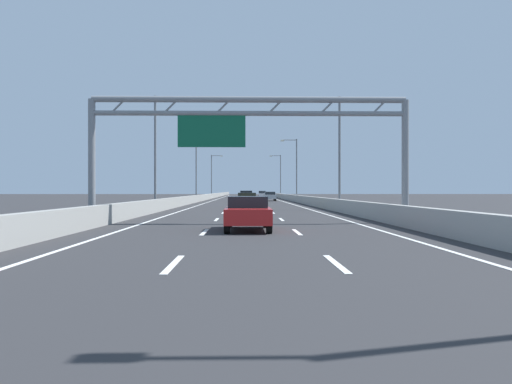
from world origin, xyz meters
The scene contains 52 objects.
ground_plane centered at (0.00, 100.00, 0.00)m, with size 260.00×260.00×0.00m, color #2D2D30.
lane_dash_left_1 centered at (-1.80, 12.50, 0.01)m, with size 0.16×3.00×0.01m, color white.
lane_dash_left_2 centered at (-1.80, 21.50, 0.01)m, with size 0.16×3.00×0.01m, color white.
lane_dash_left_3 centered at (-1.80, 30.50, 0.01)m, with size 0.16×3.00×0.01m, color white.
lane_dash_left_4 centered at (-1.80, 39.50, 0.01)m, with size 0.16×3.00×0.01m, color white.
lane_dash_left_5 centered at (-1.80, 48.50, 0.01)m, with size 0.16×3.00×0.01m, color white.
lane_dash_left_6 centered at (-1.80, 57.50, 0.01)m, with size 0.16×3.00×0.01m, color white.
lane_dash_left_7 centered at (-1.80, 66.50, 0.01)m, with size 0.16×3.00×0.01m, color white.
lane_dash_left_8 centered at (-1.80, 75.50, 0.01)m, with size 0.16×3.00×0.01m, color white.
lane_dash_left_9 centered at (-1.80, 84.50, 0.01)m, with size 0.16×3.00×0.01m, color white.
lane_dash_left_10 centered at (-1.80, 93.50, 0.01)m, with size 0.16×3.00×0.01m, color white.
lane_dash_left_11 centered at (-1.80, 102.50, 0.01)m, with size 0.16×3.00×0.01m, color white.
lane_dash_left_12 centered at (-1.80, 111.50, 0.01)m, with size 0.16×3.00×0.01m, color white.
lane_dash_left_13 centered at (-1.80, 120.50, 0.01)m, with size 0.16×3.00×0.01m, color white.
lane_dash_left_14 centered at (-1.80, 129.50, 0.01)m, with size 0.16×3.00×0.01m, color white.
lane_dash_left_15 centered at (-1.80, 138.50, 0.01)m, with size 0.16×3.00×0.01m, color white.
lane_dash_left_16 centered at (-1.80, 147.50, 0.01)m, with size 0.16×3.00×0.01m, color white.
lane_dash_left_17 centered at (-1.80, 156.50, 0.01)m, with size 0.16×3.00×0.01m, color white.
lane_dash_right_1 centered at (1.80, 12.50, 0.01)m, with size 0.16×3.00×0.01m, color white.
lane_dash_right_2 centered at (1.80, 21.50, 0.01)m, with size 0.16×3.00×0.01m, color white.
lane_dash_right_3 centered at (1.80, 30.50, 0.01)m, with size 0.16×3.00×0.01m, color white.
lane_dash_right_4 centered at (1.80, 39.50, 0.01)m, with size 0.16×3.00×0.01m, color white.
lane_dash_right_5 centered at (1.80, 48.50, 0.01)m, with size 0.16×3.00×0.01m, color white.
lane_dash_right_6 centered at (1.80, 57.50, 0.01)m, with size 0.16×3.00×0.01m, color white.
lane_dash_right_7 centered at (1.80, 66.50, 0.01)m, with size 0.16×3.00×0.01m, color white.
lane_dash_right_8 centered at (1.80, 75.50, 0.01)m, with size 0.16×3.00×0.01m, color white.
lane_dash_right_9 centered at (1.80, 84.50, 0.01)m, with size 0.16×3.00×0.01m, color white.
lane_dash_right_10 centered at (1.80, 93.50, 0.01)m, with size 0.16×3.00×0.01m, color white.
lane_dash_right_11 centered at (1.80, 102.50, 0.01)m, with size 0.16×3.00×0.01m, color white.
lane_dash_right_12 centered at (1.80, 111.50, 0.01)m, with size 0.16×3.00×0.01m, color white.
lane_dash_right_13 centered at (1.80, 120.50, 0.01)m, with size 0.16×3.00×0.01m, color white.
lane_dash_right_14 centered at (1.80, 129.50, 0.01)m, with size 0.16×3.00×0.01m, color white.
lane_dash_right_15 centered at (1.80, 138.50, 0.01)m, with size 0.16×3.00×0.01m, color white.
lane_dash_right_16 centered at (1.80, 147.50, 0.01)m, with size 0.16×3.00×0.01m, color white.
lane_dash_right_17 centered at (1.80, 156.50, 0.01)m, with size 0.16×3.00×0.01m, color white.
edge_line_left centered at (-5.25, 88.00, 0.01)m, with size 0.16×176.00×0.01m, color white.
edge_line_right centered at (5.25, 88.00, 0.01)m, with size 0.16×176.00×0.01m, color white.
barrier_left centered at (-6.90, 110.00, 0.47)m, with size 0.45×220.00×0.95m.
barrier_right centered at (6.90, 110.00, 0.47)m, with size 0.45×220.00×0.95m.
sign_gantry centered at (-0.25, 27.74, 4.84)m, with size 16.14×0.36×6.36m.
streetlamp_left_mid centered at (-7.47, 45.69, 5.40)m, with size 2.58×0.28×9.50m.
streetlamp_right_mid centered at (7.47, 45.69, 5.40)m, with size 2.58×0.28×9.50m.
streetlamp_left_far centered at (-7.47, 83.37, 5.40)m, with size 2.58×0.28×9.50m.
streetlamp_right_far centered at (7.47, 83.37, 5.40)m, with size 2.58×0.28×9.50m.
streetlamp_left_distant centered at (-7.47, 121.05, 5.40)m, with size 2.58×0.28×9.50m.
streetlamp_right_distant centered at (7.47, 121.05, 5.40)m, with size 2.58×0.28×9.50m.
yellow_car centered at (-0.05, 49.84, 0.74)m, with size 1.83×4.16×1.41m.
red_car centered at (-0.11, 22.60, 0.72)m, with size 1.81×4.49×1.38m.
white_car centered at (3.65, 123.21, 0.74)m, with size 1.74×4.35×1.47m.
orange_car centered at (0.22, 106.97, 0.73)m, with size 1.74×4.19×1.43m.
black_car centered at (-0.07, 72.68, 0.80)m, with size 1.77×4.23×1.58m.
silver_car centered at (3.57, 83.03, 0.73)m, with size 1.74×4.39×1.40m.
Camera 1 is at (-0.22, 0.56, 1.63)m, focal length 37.96 mm.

